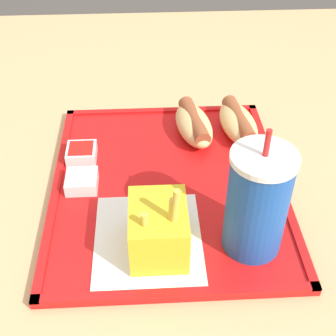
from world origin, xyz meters
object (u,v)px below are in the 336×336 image
(soda_cup, at_px, (257,202))
(hot_dog_near, at_px, (194,124))
(hot_dog_far, at_px, (238,123))
(fries_carton, at_px, (159,230))
(sauce_cup_ketchup, at_px, (82,153))
(sauce_cup_mayo, at_px, (82,181))

(soda_cup, distance_m, hot_dog_near, 0.26)
(hot_dog_far, height_order, fries_carton, fries_carton)
(hot_dog_near, relative_size, sauce_cup_ketchup, 2.84)
(soda_cup, distance_m, sauce_cup_ketchup, 0.32)
(hot_dog_far, relative_size, sauce_cup_ketchup, 2.82)
(soda_cup, height_order, hot_dog_far, soda_cup)
(hot_dog_near, bearing_deg, sauce_cup_ketchup, -73.48)
(sauce_cup_ketchup, bearing_deg, soda_cup, 51.13)
(soda_cup, bearing_deg, sauce_cup_mayo, -118.04)
(hot_dog_near, distance_m, sauce_cup_mayo, 0.22)
(sauce_cup_ketchup, bearing_deg, fries_carton, 30.77)
(fries_carton, bearing_deg, hot_dog_far, 149.86)
(sauce_cup_mayo, bearing_deg, hot_dog_far, 115.76)
(soda_cup, xyz_separation_m, hot_dog_far, (-0.25, 0.02, -0.05))
(soda_cup, relative_size, sauce_cup_mayo, 3.93)
(fries_carton, xyz_separation_m, sauce_cup_ketchup, (-0.20, -0.12, -0.03))
(sauce_cup_ketchup, bearing_deg, hot_dog_far, 101.89)
(sauce_cup_mayo, xyz_separation_m, sauce_cup_ketchup, (-0.07, -0.01, 0.00))
(fries_carton, bearing_deg, hot_dog_near, 164.51)
(sauce_cup_mayo, height_order, sauce_cup_ketchup, same)
(sauce_cup_mayo, bearing_deg, soda_cup, 61.96)
(sauce_cup_ketchup, bearing_deg, hot_dog_near, 106.52)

